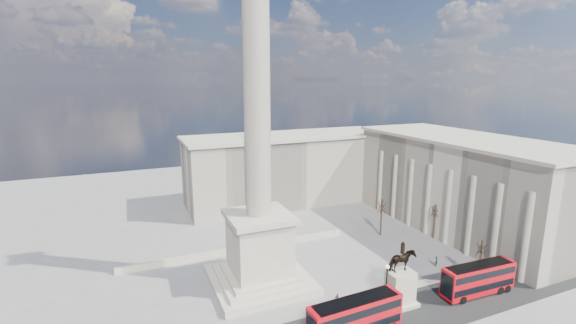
# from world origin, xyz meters

# --- Properties ---
(ground) EXTENTS (180.00, 180.00, 0.00)m
(ground) POSITION_xyz_m (0.00, 0.00, 0.00)
(ground) COLOR gray
(ground) RESTS_ON ground
(nelsons_column) EXTENTS (14.00, 14.00, 49.85)m
(nelsons_column) POSITION_xyz_m (0.00, 5.00, 12.92)
(nelsons_column) COLOR beige
(nelsons_column) RESTS_ON ground
(balustrade_wall) EXTENTS (40.00, 0.60, 1.10)m
(balustrade_wall) POSITION_xyz_m (0.00, 16.00, 0.55)
(balustrade_wall) COLOR #B8B399
(balustrade_wall) RESTS_ON ground
(building_east) EXTENTS (19.00, 46.00, 18.60)m
(building_east) POSITION_xyz_m (45.00, 10.00, 9.32)
(building_east) COLOR beige
(building_east) RESTS_ON ground
(building_northeast) EXTENTS (51.00, 17.00, 16.60)m
(building_northeast) POSITION_xyz_m (20.00, 40.00, 8.32)
(building_northeast) COLOR beige
(building_northeast) RESTS_ON ground
(red_bus_b) EXTENTS (11.78, 3.18, 4.74)m
(red_bus_b) POSITION_xyz_m (6.32, -11.01, 2.49)
(red_bus_b) COLOR #B80912
(red_bus_b) RESTS_ON ground
(red_bus_c) EXTENTS (11.21, 3.03, 4.51)m
(red_bus_c) POSITION_xyz_m (27.13, -10.00, 2.36)
(red_bus_c) COLOR #B80912
(red_bus_c) RESTS_ON ground
(victorian_lamp) EXTENTS (0.55, 0.55, 6.46)m
(victorian_lamp) POSITION_xyz_m (12.79, -8.12, 3.80)
(victorian_lamp) COLOR black
(victorian_lamp) RESTS_ON ground
(equestrian_statue) EXTENTS (4.40, 3.30, 9.07)m
(equestrian_statue) POSITION_xyz_m (15.30, -7.84, 3.19)
(equestrian_statue) COLOR #B8B399
(equestrian_statue) RESTS_ON ground
(bare_tree_near) EXTENTS (1.63, 1.63, 7.12)m
(bare_tree_near) POSITION_xyz_m (29.88, -7.77, 5.61)
(bare_tree_near) COLOR #332319
(bare_tree_near) RESTS_ON ground
(bare_tree_mid) EXTENTS (1.84, 1.84, 6.96)m
(bare_tree_mid) POSITION_xyz_m (35.89, 7.72, 5.49)
(bare_tree_mid) COLOR #332319
(bare_tree_mid) RESTS_ON ground
(bare_tree_far) EXTENTS (1.85, 1.85, 7.56)m
(bare_tree_far) POSITION_xyz_m (27.44, 12.81, 5.95)
(bare_tree_far) COLOR #332319
(bare_tree_far) RESTS_ON ground
(pedestrian_walking) EXTENTS (0.75, 0.69, 1.72)m
(pedestrian_walking) POSITION_xyz_m (27.91, -1.41, 0.86)
(pedestrian_walking) COLOR #212625
(pedestrian_walking) RESTS_ON ground
(pedestrian_standing) EXTENTS (1.03, 0.90, 1.81)m
(pedestrian_standing) POSITION_xyz_m (17.22, -4.02, 0.90)
(pedestrian_standing) COLOR #212625
(pedestrian_standing) RESTS_ON ground
(pedestrian_crossing) EXTENTS (0.68, 0.96, 1.51)m
(pedestrian_crossing) POSITION_xyz_m (7.74, -4.48, 0.76)
(pedestrian_crossing) COLOR #212625
(pedestrian_crossing) RESTS_ON ground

